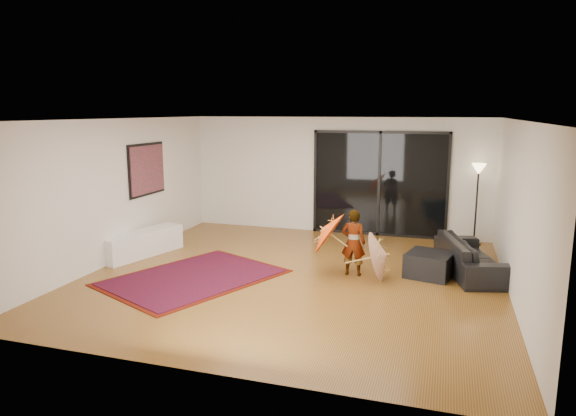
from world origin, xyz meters
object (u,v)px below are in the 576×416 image
at_px(ottoman, 430,264).
at_px(child, 353,242).
at_px(sofa, 471,256).
at_px(media_console, 142,243).

relative_size(ottoman, child, 0.63).
bearing_deg(sofa, child, 95.56).
distance_m(media_console, sofa, 6.25).
xyz_separation_m(media_console, sofa, (6.20, 0.77, 0.06)).
relative_size(media_console, child, 1.52).
bearing_deg(sofa, media_console, 82.14).
bearing_deg(media_console, child, 16.57).
bearing_deg(child, media_console, -1.19).
relative_size(media_console, ottoman, 2.42).
bearing_deg(ottoman, sofa, 31.55).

